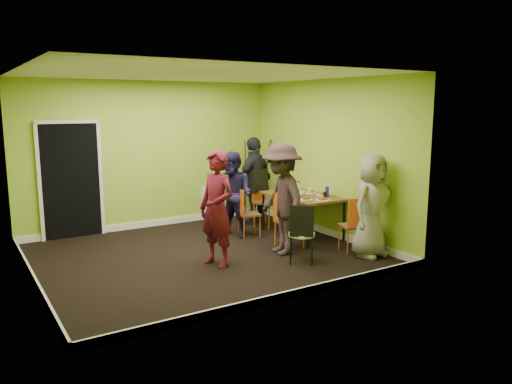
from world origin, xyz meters
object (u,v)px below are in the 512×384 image
at_px(chair_left_far, 246,210).
at_px(chair_back_end, 260,186).
at_px(person_standing, 217,209).
at_px(person_left_far, 234,195).
at_px(dining_table, 302,198).
at_px(blue_bottle, 327,191).
at_px(chair_front_end, 355,222).
at_px(thermos, 298,189).
at_px(easel, 256,179).
at_px(person_back_end, 255,181).
at_px(orange_bottle, 293,191).
at_px(person_left_near, 281,199).
at_px(chair_left_near, 286,217).
at_px(person_front_end, 372,206).
at_px(chair_bentwood, 302,231).

relative_size(chair_left_far, chair_back_end, 0.79).
height_order(person_standing, person_left_far, person_standing).
relative_size(dining_table, chair_back_end, 1.37).
height_order(chair_back_end, blue_bottle, chair_back_end).
relative_size(chair_front_end, blue_bottle, 5.05).
relative_size(blue_bottle, person_left_far, 0.12).
bearing_deg(person_left_far, chair_left_far, 41.28).
relative_size(thermos, person_left_far, 0.15).
bearing_deg(easel, person_back_end, -123.27).
bearing_deg(chair_back_end, orange_bottle, 84.41).
height_order(chair_front_end, easel, easel).
xyz_separation_m(dining_table, easel, (0.11, 1.77, 0.12)).
bearing_deg(person_standing, blue_bottle, 80.54).
bearing_deg(blue_bottle, person_left_near, -163.69).
xyz_separation_m(chair_left_near, person_standing, (-1.36, -0.18, 0.32)).
distance_m(dining_table, easel, 1.78).
bearing_deg(person_left_near, blue_bottle, 115.76).
bearing_deg(orange_bottle, chair_left_near, -132.66).
relative_size(chair_back_end, person_front_end, 0.68).
bearing_deg(chair_left_far, chair_front_end, 41.65).
relative_size(chair_back_end, person_left_near, 0.62).
xyz_separation_m(person_standing, person_back_end, (1.87, 1.97, 0.01)).
bearing_deg(chair_back_end, person_back_end, -108.70).
height_order(blue_bottle, orange_bottle, blue_bottle).
xyz_separation_m(chair_bentwood, orange_bottle, (0.96, 1.54, 0.29)).
bearing_deg(person_standing, person_left_far, 124.14).
height_order(chair_left_near, chair_bentwood, chair_left_near).
distance_m(chair_back_end, person_left_near, 1.93).
distance_m(chair_left_far, person_left_far, 0.36).
xyz_separation_m(chair_back_end, chair_front_end, (0.29, -2.38, -0.26)).
bearing_deg(dining_table, easel, 86.48).
height_order(person_left_far, person_left_near, person_left_near).
bearing_deg(chair_front_end, chair_left_near, 151.47).
bearing_deg(person_back_end, chair_left_far, 25.88).
bearing_deg(person_left_near, chair_left_far, -173.04).
bearing_deg(blue_bottle, easel, 94.64).
relative_size(person_left_near, person_back_end, 1.02).
bearing_deg(thermos, easel, 83.51).
xyz_separation_m(orange_bottle, person_back_end, (-0.19, 1.03, 0.07)).
xyz_separation_m(thermos, person_standing, (-2.00, -0.70, -0.01)).
distance_m(chair_left_near, orange_bottle, 1.07).
bearing_deg(dining_table, chair_bentwood, -127.27).
bearing_deg(thermos, chair_back_end, 96.76).
xyz_separation_m(chair_bentwood, person_front_end, (1.15, -0.28, 0.31)).
bearing_deg(person_front_end, blue_bottle, 74.60).
height_order(chair_bentwood, person_left_far, person_left_far).
distance_m(chair_left_far, person_back_end, 1.10).
bearing_deg(thermos, person_front_end, -81.01).
relative_size(chair_back_end, easel, 0.67).
relative_size(chair_bentwood, easel, 0.55).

